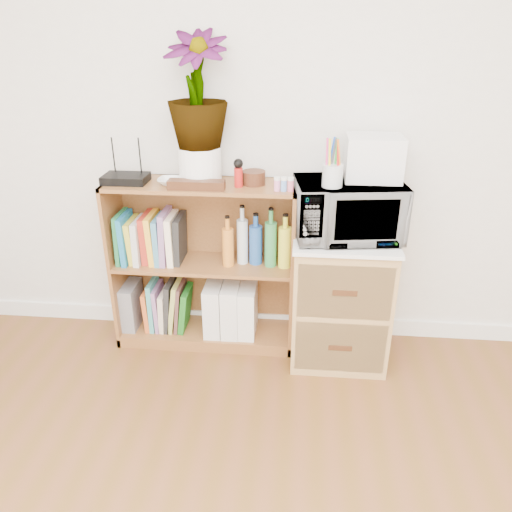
# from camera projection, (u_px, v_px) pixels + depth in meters

# --- Properties ---
(skirting_board) EXTENTS (4.00, 0.02, 0.10)m
(skirting_board) POSITION_uv_depth(u_px,v_px,m) (268.00, 321.00, 3.04)
(skirting_board) COLOR white
(skirting_board) RESTS_ON ground
(bookshelf) EXTENTS (1.00, 0.30, 0.95)m
(bookshelf) POSITION_uv_depth(u_px,v_px,m) (204.00, 266.00, 2.76)
(bookshelf) COLOR brown
(bookshelf) RESTS_ON ground
(wicker_unit) EXTENTS (0.50, 0.45, 0.70)m
(wicker_unit) POSITION_uv_depth(u_px,v_px,m) (340.00, 299.00, 2.69)
(wicker_unit) COLOR #9E7542
(wicker_unit) RESTS_ON ground
(microwave) EXTENTS (0.56, 0.42, 0.29)m
(microwave) POSITION_uv_depth(u_px,v_px,m) (347.00, 210.00, 2.46)
(microwave) COLOR silver
(microwave) RESTS_ON wicker_unit
(pen_cup) EXTENTS (0.10, 0.10, 0.10)m
(pen_cup) POSITION_uv_depth(u_px,v_px,m) (332.00, 176.00, 2.31)
(pen_cup) COLOR silver
(pen_cup) RESTS_ON microwave
(small_appliance) EXTENTS (0.27, 0.22, 0.21)m
(small_appliance) POSITION_uv_depth(u_px,v_px,m) (373.00, 158.00, 2.40)
(small_appliance) COLOR silver
(small_appliance) RESTS_ON microwave
(router) EXTENTS (0.23, 0.15, 0.04)m
(router) POSITION_uv_depth(u_px,v_px,m) (126.00, 179.00, 2.57)
(router) COLOR black
(router) RESTS_ON bookshelf
(white_bowl) EXTENTS (0.13, 0.13, 0.03)m
(white_bowl) POSITION_uv_depth(u_px,v_px,m) (171.00, 181.00, 2.54)
(white_bowl) COLOR white
(white_bowl) RESTS_ON bookshelf
(plant_pot) EXTENTS (0.22, 0.22, 0.18)m
(plant_pot) POSITION_uv_depth(u_px,v_px,m) (200.00, 165.00, 2.54)
(plant_pot) COLOR white
(plant_pot) RESTS_ON bookshelf
(potted_plant) EXTENTS (0.31, 0.31, 0.55)m
(potted_plant) POSITION_uv_depth(u_px,v_px,m) (197.00, 90.00, 2.39)
(potted_plant) COLOR #427D32
(potted_plant) RESTS_ON plant_pot
(trinket_box) EXTENTS (0.28, 0.07, 0.05)m
(trinket_box) POSITION_uv_depth(u_px,v_px,m) (196.00, 185.00, 2.46)
(trinket_box) COLOR #3C2210
(trinket_box) RESTS_ON bookshelf
(kokeshi_doll) EXTENTS (0.04, 0.04, 0.10)m
(kokeshi_doll) POSITION_uv_depth(u_px,v_px,m) (238.00, 177.00, 2.49)
(kokeshi_doll) COLOR #AF1815
(kokeshi_doll) RESTS_ON bookshelf
(wooden_bowl) EXTENTS (0.12, 0.12, 0.07)m
(wooden_bowl) POSITION_uv_depth(u_px,v_px,m) (254.00, 178.00, 2.53)
(wooden_bowl) COLOR #3C1C10
(wooden_bowl) RESTS_ON bookshelf
(paint_jars) EXTENTS (0.12, 0.04, 0.06)m
(paint_jars) POSITION_uv_depth(u_px,v_px,m) (284.00, 185.00, 2.43)
(paint_jars) COLOR pink
(paint_jars) RESTS_ON bookshelf
(file_box) EXTENTS (0.08, 0.21, 0.26)m
(file_box) POSITION_uv_depth(u_px,v_px,m) (132.00, 305.00, 2.92)
(file_box) COLOR slate
(file_box) RESTS_ON bookshelf
(magazine_holder_left) EXTENTS (0.09, 0.24, 0.30)m
(magazine_holder_left) POSITION_uv_depth(u_px,v_px,m) (214.00, 307.00, 2.86)
(magazine_holder_left) COLOR silver
(magazine_holder_left) RESTS_ON bookshelf
(magazine_holder_mid) EXTENTS (0.10, 0.24, 0.30)m
(magazine_holder_mid) POSITION_uv_depth(u_px,v_px,m) (231.00, 308.00, 2.85)
(magazine_holder_mid) COLOR silver
(magazine_holder_mid) RESTS_ON bookshelf
(magazine_holder_right) EXTENTS (0.09, 0.23, 0.29)m
(magazine_holder_right) POSITION_uv_depth(u_px,v_px,m) (248.00, 309.00, 2.85)
(magazine_holder_right) COLOR silver
(magazine_holder_right) RESTS_ON bookshelf
(cookbooks) EXTENTS (0.36, 0.20, 0.29)m
(cookbooks) POSITION_uv_depth(u_px,v_px,m) (152.00, 238.00, 2.72)
(cookbooks) COLOR #1E713F
(cookbooks) RESTS_ON bookshelf
(liquor_bottles) EXTENTS (0.37, 0.07, 0.32)m
(liquor_bottles) POSITION_uv_depth(u_px,v_px,m) (258.00, 239.00, 2.67)
(liquor_bottles) COLOR orange
(liquor_bottles) RESTS_ON bookshelf
(lower_books) EXTENTS (0.27, 0.19, 0.30)m
(lower_books) POSITION_uv_depth(u_px,v_px,m) (168.00, 306.00, 2.90)
(lower_books) COLOR #CD5A24
(lower_books) RESTS_ON bookshelf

